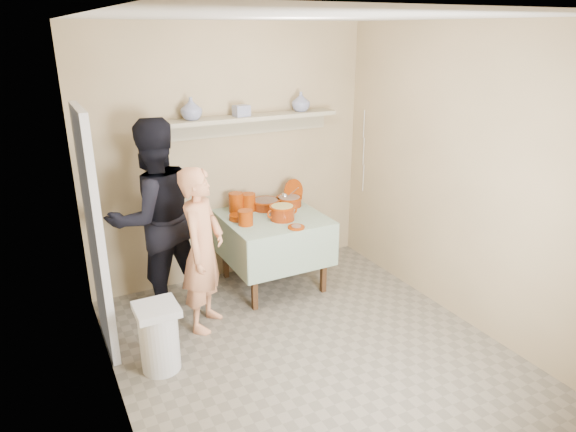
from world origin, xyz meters
TOP-DOWN VIEW (x-y plane):
  - ground at (0.00, 0.00)m, footprint 3.50×3.50m
  - tile_panel at (-1.46, 0.95)m, footprint 0.06×0.70m
  - plate_stack_a at (-0.02, 1.57)m, footprint 0.15×0.15m
  - plate_stack_b at (0.10, 1.54)m, footprint 0.15×0.15m
  - bowl_stack at (-0.09, 1.18)m, footprint 0.14×0.14m
  - empty_bowl at (-0.10, 1.34)m, footprint 0.18×0.18m
  - propped_lid at (0.65, 1.58)m, footprint 0.27×0.14m
  - vase_right at (0.75, 1.62)m, footprint 0.21×0.21m
  - vase_left at (-0.41, 1.63)m, footprint 0.27×0.27m
  - ceramic_box at (0.08, 1.60)m, footprint 0.17×0.13m
  - person_cook at (-0.62, 0.85)m, footprint 0.61×0.64m
  - person_helper at (-0.90, 1.37)m, footprint 1.01×0.86m
  - room_shell at (0.00, 0.00)m, footprint 3.04×3.54m
  - serving_table at (0.25, 1.28)m, footprint 0.97×0.97m
  - cazuela_meat_a at (0.28, 1.51)m, footprint 0.30×0.30m
  - cazuela_meat_b at (0.54, 1.48)m, footprint 0.28×0.28m
  - ladle at (0.50, 1.50)m, footprint 0.08×0.26m
  - cazuela_rice at (0.29, 1.14)m, footprint 0.33×0.25m
  - front_plate at (0.30, 0.88)m, footprint 0.16×0.16m
  - wall_shelf at (0.20, 1.65)m, footprint 1.80×0.25m
  - trash_bin at (-1.15, 0.40)m, footprint 0.32×0.32m
  - electrical_cord at (1.47, 1.48)m, footprint 0.01×0.05m

SIDE VIEW (x-z plane):
  - ground at x=0.00m, z-range 0.00..0.00m
  - trash_bin at x=-1.15m, z-range 0.00..0.56m
  - serving_table at x=0.25m, z-range 0.26..1.02m
  - person_cook at x=-0.62m, z-range 0.00..1.47m
  - front_plate at x=0.30m, z-range 0.76..0.78m
  - empty_bowl at x=-0.10m, z-range 0.76..0.81m
  - cazuela_meat_a at x=0.28m, z-range 0.77..0.87m
  - cazuela_meat_b at x=0.54m, z-range 0.77..0.87m
  - bowl_stack at x=-0.09m, z-range 0.76..0.91m
  - cazuela_rice at x=0.29m, z-range 0.77..0.92m
  - plate_stack_b at x=0.10m, z-range 0.76..0.94m
  - plate_stack_a at x=-0.02m, z-range 0.76..0.96m
  - ladle at x=0.50m, z-range 0.78..0.97m
  - propped_lid at x=0.65m, z-range 0.75..1.01m
  - person_helper at x=-0.90m, z-range 0.00..1.82m
  - tile_panel at x=-1.46m, z-range 0.00..2.00m
  - electrical_cord at x=1.47m, z-range 0.80..1.70m
  - room_shell at x=0.00m, z-range 0.30..2.92m
  - wall_shelf at x=0.20m, z-range 1.57..1.78m
  - ceramic_box at x=0.08m, z-range 1.72..1.83m
  - vase_right at x=0.75m, z-range 1.72..1.92m
  - vase_left at x=-0.41m, z-range 1.72..1.93m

